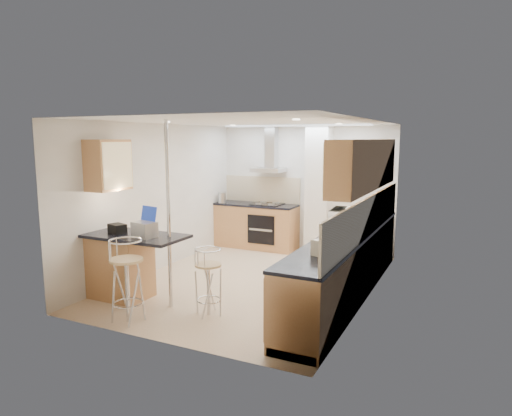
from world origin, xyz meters
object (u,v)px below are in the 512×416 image
at_px(laptop, 145,230).
at_px(bread_bin, 329,247).
at_px(microwave, 346,221).
at_px(bar_stool_end, 208,282).
at_px(bar_stool_near, 127,281).

relative_size(laptop, bread_bin, 0.86).
xyz_separation_m(microwave, bread_bin, (0.17, -1.38, -0.07)).
height_order(microwave, bar_stool_end, microwave).
xyz_separation_m(laptop, bar_stool_near, (0.18, -0.58, -0.52)).
distance_m(microwave, bar_stool_near, 3.11).
bearing_deg(laptop, bar_stool_near, -61.39).
bearing_deg(bar_stool_end, microwave, -21.45).
distance_m(bar_stool_end, bread_bin, 1.64).
bearing_deg(microwave, bread_bin, -178.15).
height_order(laptop, bar_stool_near, laptop).
height_order(microwave, laptop, microwave).
relative_size(laptop, bar_stool_end, 0.34).
height_order(microwave, bar_stool_near, microwave).
bearing_deg(bar_stool_end, bar_stool_near, 147.42).
xyz_separation_m(bar_stool_near, bar_stool_end, (0.79, 0.62, -0.08)).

